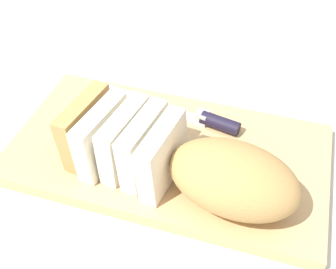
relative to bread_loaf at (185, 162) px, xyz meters
name	(u,v)px	position (x,y,z in m)	size (l,w,h in m)	color
ground_plane	(168,158)	(0.04, -0.06, -0.07)	(3.00, 3.00, 0.00)	beige
cutting_board	(168,154)	(0.04, -0.06, -0.06)	(0.47, 0.25, 0.02)	tan
bread_loaf	(185,162)	(0.00, 0.00, 0.00)	(0.34, 0.15, 0.09)	tan
bread_knife	(200,117)	(0.01, -0.13, -0.04)	(0.26, 0.07, 0.02)	silver
crumb_near_knife	(142,137)	(0.09, -0.07, -0.04)	(0.00, 0.00, 0.00)	#996633
crumb_near_loaf	(204,148)	(-0.01, -0.07, -0.04)	(0.01, 0.01, 0.01)	#996633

